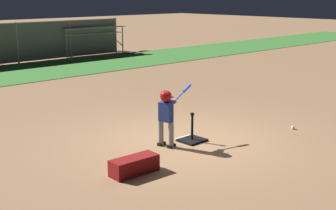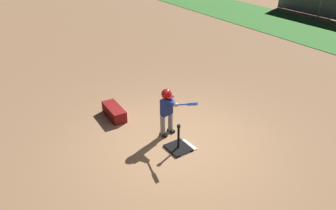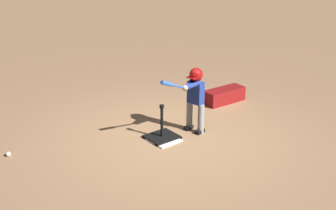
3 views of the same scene
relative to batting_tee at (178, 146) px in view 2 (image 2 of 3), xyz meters
The scene contains 5 objects.
ground_plane 0.20m from the batting_tee, 137.19° to the left, with size 90.00×90.00×0.00m, color #99704C.
home_plate 0.11m from the batting_tee, 71.86° to the left, with size 0.44×0.44×0.02m, color white.
batting_tee is the anchor object (origin of this frame).
batter_child 0.88m from the batting_tee, 168.51° to the left, with size 0.96×0.38×1.12m.
equipment_bag 2.04m from the batting_tee, 164.37° to the right, with size 0.84×0.32×0.28m, color maroon.
Camera 2 is at (4.72, -3.43, 4.15)m, focal length 35.00 mm.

